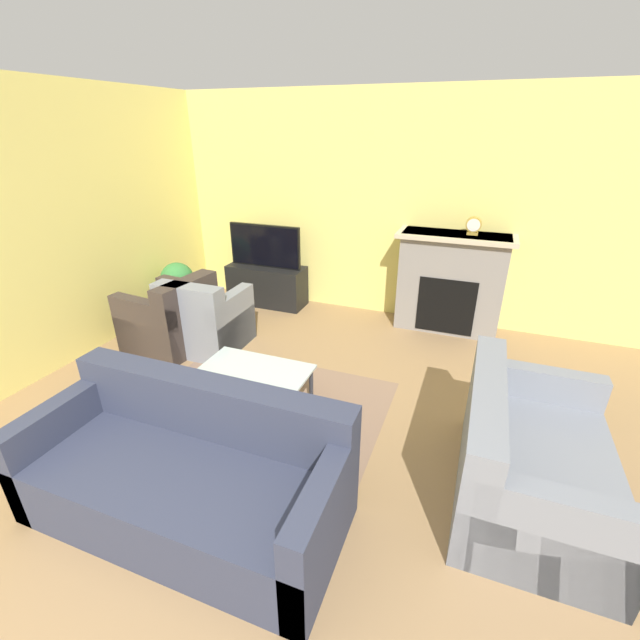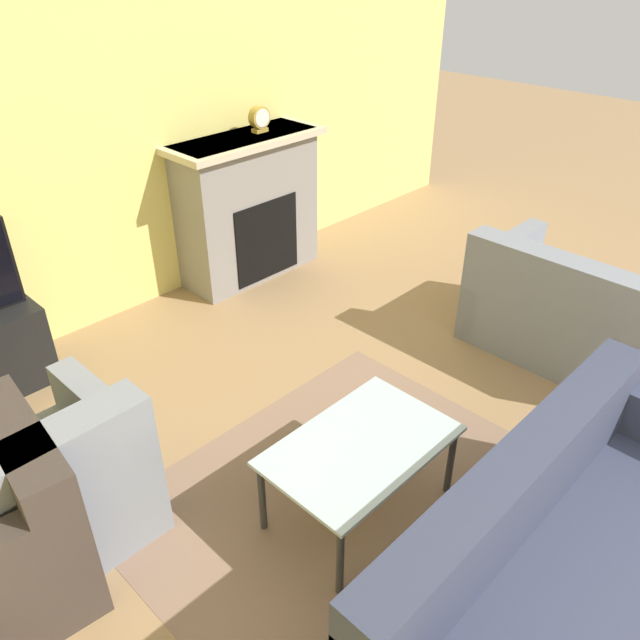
{
  "view_description": "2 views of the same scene",
  "coord_description": "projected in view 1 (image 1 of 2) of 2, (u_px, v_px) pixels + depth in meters",
  "views": [
    {
      "loc": [
        1.38,
        -0.53,
        2.29
      ],
      "look_at": [
        0.13,
        2.72,
        0.7
      ],
      "focal_mm": 24.0,
      "sensor_mm": 36.0,
      "label": 1
    },
    {
      "loc": [
        -1.93,
        0.69,
        2.51
      ],
      "look_at": [
        0.19,
        2.76,
        0.66
      ],
      "focal_mm": 35.0,
      "sensor_mm": 36.0,
      "label": 2
    }
  ],
  "objects": [
    {
      "name": "tv_stand",
      "position": [
        267.0,
        285.0,
        5.91
      ],
      "size": [
        1.06,
        0.42,
        0.54
      ],
      "color": "black",
      "rests_on": "ground_plane"
    },
    {
      "name": "couch_loveseat",
      "position": [
        527.0,
        463.0,
        2.78
      ],
      "size": [
        0.91,
        1.39,
        0.82
      ],
      "rotation": [
        0.0,
        0.0,
        1.57
      ],
      "color": "gray",
      "rests_on": "ground_plane"
    },
    {
      "name": "armchair_by_window",
      "position": [
        172.0,
        321.0,
        4.76
      ],
      "size": [
        0.89,
        0.88,
        0.82
      ],
      "rotation": [
        0.0,
        0.0,
        -1.68
      ],
      "color": "#3D332D",
      "rests_on": "ground_plane"
    },
    {
      "name": "mantel_clock",
      "position": [
        474.0,
        225.0,
        4.71
      ],
      "size": [
        0.17,
        0.07,
        0.2
      ],
      "color": "#B79338",
      "rests_on": "fireplace"
    },
    {
      "name": "wall_back",
      "position": [
        368.0,
        208.0,
        5.3
      ],
      "size": [
        7.98,
        0.06,
        2.7
      ],
      "color": "#EADB72",
      "rests_on": "ground_plane"
    },
    {
      "name": "wall_left",
      "position": [
        49.0,
        232.0,
        4.11
      ],
      "size": [
        0.06,
        7.7,
        2.7
      ],
      "color": "#EADB72",
      "rests_on": "ground_plane"
    },
    {
      "name": "tv",
      "position": [
        265.0,
        246.0,
        5.67
      ],
      "size": [
        1.0,
        0.06,
        0.56
      ],
      "color": "black",
      "rests_on": "tv_stand"
    },
    {
      "name": "couch_sectional",
      "position": [
        189.0,
        475.0,
        2.68
      ],
      "size": [
        1.99,
        0.88,
        0.82
      ],
      "color": "#33384C",
      "rests_on": "ground_plane"
    },
    {
      "name": "armchair_accent",
      "position": [
        206.0,
        322.0,
        4.71
      ],
      "size": [
        0.76,
        0.78,
        0.82
      ],
      "rotation": [
        0.0,
        0.0,
        3.15
      ],
      "color": "gray",
      "rests_on": "ground_plane"
    },
    {
      "name": "fireplace",
      "position": [
        450.0,
        281.0,
        5.04
      ],
      "size": [
        1.3,
        0.49,
        1.18
      ],
      "color": "gray",
      "rests_on": "ground_plane"
    },
    {
      "name": "potted_plant",
      "position": [
        178.0,
        285.0,
        5.49
      ],
      "size": [
        0.42,
        0.42,
        0.71
      ],
      "color": "beige",
      "rests_on": "ground_plane"
    },
    {
      "name": "area_rug",
      "position": [
        258.0,
        412.0,
        3.73
      ],
      "size": [
        2.11,
        1.79,
        0.0
      ],
      "color": "#896B56",
      "rests_on": "ground_plane"
    },
    {
      "name": "coffee_table",
      "position": [
        253.0,
        376.0,
        3.53
      ],
      "size": [
        0.91,
        0.59,
        0.44
      ],
      "color": "#333338",
      "rests_on": "ground_plane"
    }
  ]
}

